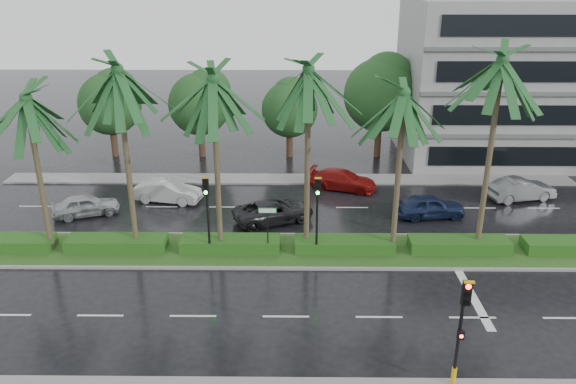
{
  "coord_description": "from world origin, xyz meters",
  "views": [
    {
      "loc": [
        0.29,
        -25.44,
        13.79
      ],
      "look_at": [
        0.03,
        1.5,
        3.2
      ],
      "focal_mm": 35.0,
      "sensor_mm": 36.0,
      "label": 1
    }
  ],
  "objects_px": {
    "car_white": "(168,191)",
    "car_grey": "(521,189)",
    "signal_median_left": "(207,204)",
    "car_darkgrey": "(274,211)",
    "car_red": "(343,180)",
    "car_silver": "(86,205)",
    "street_sign": "(268,219)",
    "signal_near": "(461,329)",
    "car_blue": "(430,206)"
  },
  "relations": [
    {
      "from": "car_blue",
      "to": "car_grey",
      "type": "height_order",
      "value": "car_grey"
    },
    {
      "from": "car_white",
      "to": "car_grey",
      "type": "relative_size",
      "value": 0.97
    },
    {
      "from": "signal_near",
      "to": "signal_median_left",
      "type": "distance_m",
      "value": 13.93
    },
    {
      "from": "car_silver",
      "to": "car_darkgrey",
      "type": "bearing_deg",
      "value": -115.39
    },
    {
      "from": "signal_near",
      "to": "car_grey",
      "type": "xyz_separation_m",
      "value": [
        9.01,
        17.81,
        -1.78
      ]
    },
    {
      "from": "signal_median_left",
      "to": "street_sign",
      "type": "height_order",
      "value": "signal_median_left"
    },
    {
      "from": "car_silver",
      "to": "car_darkgrey",
      "type": "xyz_separation_m",
      "value": [
        11.39,
        -0.79,
        0.0
      ]
    },
    {
      "from": "signal_near",
      "to": "car_white",
      "type": "height_order",
      "value": "signal_near"
    },
    {
      "from": "signal_near",
      "to": "car_blue",
      "type": "distance_m",
      "value": 15.3
    },
    {
      "from": "car_blue",
      "to": "car_darkgrey",
      "type": "bearing_deg",
      "value": 87.68
    },
    {
      "from": "street_sign",
      "to": "car_silver",
      "type": "height_order",
      "value": "street_sign"
    },
    {
      "from": "car_blue",
      "to": "car_grey",
      "type": "bearing_deg",
      "value": -73.42
    },
    {
      "from": "car_white",
      "to": "car_darkgrey",
      "type": "xyz_separation_m",
      "value": [
        6.89,
        -3.05,
        -0.04
      ]
    },
    {
      "from": "street_sign",
      "to": "car_grey",
      "type": "distance_m",
      "value": 17.93
    },
    {
      "from": "signal_median_left",
      "to": "car_white",
      "type": "xyz_separation_m",
      "value": [
        -3.73,
        7.61,
        -2.3
      ]
    },
    {
      "from": "street_sign",
      "to": "car_white",
      "type": "relative_size",
      "value": 0.61
    },
    {
      "from": "signal_median_left",
      "to": "car_white",
      "type": "distance_m",
      "value": 8.78
    },
    {
      "from": "car_darkgrey",
      "to": "car_grey",
      "type": "relative_size",
      "value": 1.09
    },
    {
      "from": "car_silver",
      "to": "car_blue",
      "type": "distance_m",
      "value": 20.73
    },
    {
      "from": "car_white",
      "to": "car_blue",
      "type": "height_order",
      "value": "car_blue"
    },
    {
      "from": "car_darkgrey",
      "to": "street_sign",
      "type": "bearing_deg",
      "value": 153.72
    },
    {
      "from": "car_silver",
      "to": "street_sign",
      "type": "bearing_deg",
      "value": -136.1
    },
    {
      "from": "signal_near",
      "to": "car_darkgrey",
      "type": "xyz_separation_m",
      "value": [
        -6.85,
        14.24,
        -1.84
      ]
    },
    {
      "from": "car_red",
      "to": "car_white",
      "type": "bearing_deg",
      "value": 119.6
    },
    {
      "from": "car_silver",
      "to": "car_darkgrey",
      "type": "distance_m",
      "value": 11.41
    },
    {
      "from": "car_white",
      "to": "car_grey",
      "type": "bearing_deg",
      "value": -78.1
    },
    {
      "from": "car_darkgrey",
      "to": "car_red",
      "type": "xyz_separation_m",
      "value": [
        4.5,
        5.41,
        -0.0
      ]
    },
    {
      "from": "car_darkgrey",
      "to": "car_blue",
      "type": "height_order",
      "value": "car_blue"
    },
    {
      "from": "car_blue",
      "to": "car_grey",
      "type": "xyz_separation_m",
      "value": [
        6.51,
        2.82,
        0.02
      ]
    },
    {
      "from": "car_white",
      "to": "street_sign",
      "type": "bearing_deg",
      "value": -127.21
    },
    {
      "from": "car_darkgrey",
      "to": "car_red",
      "type": "bearing_deg",
      "value": -64.02
    },
    {
      "from": "signal_median_left",
      "to": "car_grey",
      "type": "distance_m",
      "value": 20.8
    },
    {
      "from": "signal_near",
      "to": "car_darkgrey",
      "type": "distance_m",
      "value": 15.91
    },
    {
      "from": "signal_near",
      "to": "street_sign",
      "type": "xyz_separation_m",
      "value": [
        -7.0,
        9.87,
        -0.38
      ]
    },
    {
      "from": "car_red",
      "to": "car_blue",
      "type": "xyz_separation_m",
      "value": [
        4.85,
        -4.67,
        0.04
      ]
    },
    {
      "from": "signal_median_left",
      "to": "car_grey",
      "type": "bearing_deg",
      "value": 23.15
    },
    {
      "from": "car_darkgrey",
      "to": "car_blue",
      "type": "xyz_separation_m",
      "value": [
        9.35,
        0.75,
        0.04
      ]
    },
    {
      "from": "signal_near",
      "to": "car_blue",
      "type": "bearing_deg",
      "value": 80.53
    },
    {
      "from": "street_sign",
      "to": "signal_near",
      "type": "bearing_deg",
      "value": -54.66
    },
    {
      "from": "car_silver",
      "to": "car_grey",
      "type": "height_order",
      "value": "car_grey"
    },
    {
      "from": "signal_near",
      "to": "car_red",
      "type": "xyz_separation_m",
      "value": [
        -2.35,
        19.66,
        -1.84
      ]
    },
    {
      "from": "car_white",
      "to": "car_darkgrey",
      "type": "height_order",
      "value": "car_white"
    },
    {
      "from": "street_sign",
      "to": "car_grey",
      "type": "xyz_separation_m",
      "value": [
        16.01,
        7.94,
        -1.4
      ]
    },
    {
      "from": "signal_median_left",
      "to": "street_sign",
      "type": "relative_size",
      "value": 1.68
    },
    {
      "from": "signal_near",
      "to": "street_sign",
      "type": "height_order",
      "value": "signal_near"
    },
    {
      "from": "signal_median_left",
      "to": "car_darkgrey",
      "type": "xyz_separation_m",
      "value": [
        3.15,
        4.55,
        -2.34
      ]
    },
    {
      "from": "car_red",
      "to": "car_blue",
      "type": "distance_m",
      "value": 6.73
    },
    {
      "from": "car_white",
      "to": "car_darkgrey",
      "type": "bearing_deg",
      "value": -103.32
    },
    {
      "from": "street_sign",
      "to": "car_darkgrey",
      "type": "bearing_deg",
      "value": 88.0
    },
    {
      "from": "car_silver",
      "to": "car_white",
      "type": "relative_size",
      "value": 0.92
    }
  ]
}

